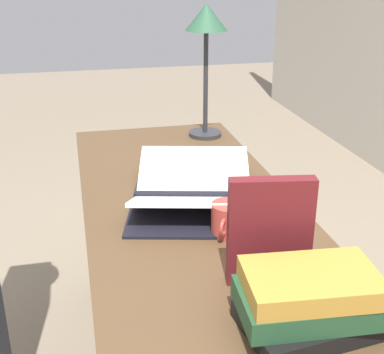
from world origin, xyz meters
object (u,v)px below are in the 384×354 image
at_px(book_standing_upright, 270,232).
at_px(book_stack_tall, 309,301).
at_px(open_book, 194,191).
at_px(reading_lamp, 206,32).
at_px(coffee_mug, 228,219).

bearing_deg(book_standing_upright, book_stack_tall, 15.80).
relative_size(open_book, book_stack_tall, 2.04).
distance_m(book_stack_tall, reading_lamp, 1.26).
bearing_deg(open_book, book_stack_tall, 20.81).
xyz_separation_m(open_book, reading_lamp, (-0.58, 0.18, 0.38)).
bearing_deg(coffee_mug, book_stack_tall, 5.94).
distance_m(book_stack_tall, coffee_mug, 0.40).
relative_size(reading_lamp, coffee_mug, 4.60).
bearing_deg(open_book, book_standing_upright, 21.19).
height_order(open_book, book_stack_tall, book_stack_tall).
distance_m(open_book, book_standing_upright, 0.47).
distance_m(open_book, reading_lamp, 0.72).
relative_size(open_book, coffee_mug, 5.16).
height_order(book_stack_tall, reading_lamp, reading_lamp).
height_order(book_stack_tall, coffee_mug, book_stack_tall).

